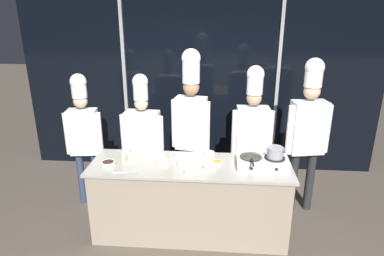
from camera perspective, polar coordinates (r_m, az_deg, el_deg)
ground_plane at (r=4.36m, az=-0.27°, el=-16.82°), size 24.00×24.00×0.00m
window_wall_back at (r=5.49m, az=1.33°, el=6.57°), size 5.64×0.09×2.70m
demo_counter at (r=4.11m, az=-0.28°, el=-11.75°), size 2.28×0.72×0.90m
portable_stove at (r=3.90m, az=11.65°, el=-5.56°), size 0.57×0.33×0.12m
frying_pan at (r=3.85m, az=9.82°, el=-4.45°), size 0.25×0.43×0.05m
stock_pot at (r=3.87m, az=13.70°, el=-3.93°), size 0.21×0.19×0.12m
squeeze_bottle_oil at (r=4.00m, az=-11.30°, el=-4.58°), size 0.05×0.05×0.16m
squeeze_bottle_clear at (r=4.18m, az=-10.77°, el=-3.25°), size 0.06×0.06×0.19m
prep_bowl_soy_glaze at (r=3.98m, az=-13.79°, el=-5.70°), size 0.16×0.16×0.05m
prep_bowl_onion at (r=3.88m, az=-1.50°, el=-5.81°), size 0.15×0.15×0.04m
prep_bowl_shrimp at (r=4.10m, az=2.88°, el=-4.29°), size 0.14×0.14×0.05m
prep_bowl_chicken at (r=3.92m, az=-4.96°, el=-5.56°), size 0.15×0.15×0.04m
prep_bowl_mushrooms at (r=4.06m, az=-3.08°, el=-4.62°), size 0.10×0.10×0.05m
prep_bowl_carrots at (r=3.91m, az=4.26°, el=-5.72°), size 0.11×0.11×0.04m
prep_bowl_garlic at (r=3.80m, az=2.97°, el=-6.42°), size 0.15×0.15×0.04m
prep_bowl_rice at (r=3.69m, az=-0.42°, el=-7.14°), size 0.13×0.13×0.05m
serving_spoon_slotted at (r=3.77m, az=-10.26°, el=-7.20°), size 0.28×0.07×0.02m
chef_head at (r=4.66m, az=-17.63°, el=-0.26°), size 0.48×0.23×1.81m
chef_sous at (r=4.51m, az=-8.22°, el=-0.98°), size 0.57×0.26×1.81m
chef_line at (r=4.32m, az=-0.16°, el=1.92°), size 0.49×0.27×2.12m
chef_pastry at (r=4.40m, az=10.00°, el=-0.08°), size 0.52×0.23×1.93m
chef_apprentice at (r=4.48m, az=18.75°, el=0.39°), size 0.55×0.30×2.03m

